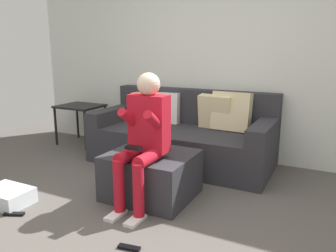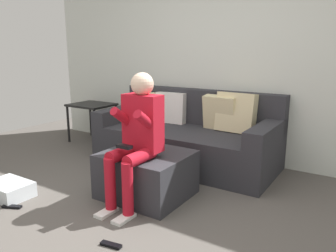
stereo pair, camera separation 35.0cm
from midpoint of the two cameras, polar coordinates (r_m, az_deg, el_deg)
name	(u,v)px [view 2 (the right image)]	position (r m, az deg, el deg)	size (l,w,h in m)	color
ground_plane	(108,225)	(2.84, -6.75, -16.62)	(7.35, 7.35, 0.00)	#544F49
wall_back	(222,60)	(4.38, 11.58, 11.04)	(5.65, 0.10, 2.54)	silver
couch_sectional	(188,137)	(4.18, 5.87, -1.85)	(2.22, 0.99, 0.91)	#2D2D33
ottoman	(147,174)	(3.25, -0.61, -8.34)	(0.79, 0.70, 0.43)	#2D2D33
person_seated	(137,132)	(2.95, -1.99, -1.07)	(0.36, 0.63, 1.20)	red
storage_bin	(9,189)	(3.55, -23.17, -10.05)	(0.44, 0.31, 0.15)	silver
side_table	(92,109)	(5.19, -11.10, 2.86)	(0.63, 0.53, 0.59)	black
remote_near_ottoman	(111,245)	(2.57, -5.73, -19.78)	(0.17, 0.05, 0.02)	black
remote_by_storage_bin	(12,207)	(3.32, -22.52, -12.75)	(0.18, 0.05, 0.02)	black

